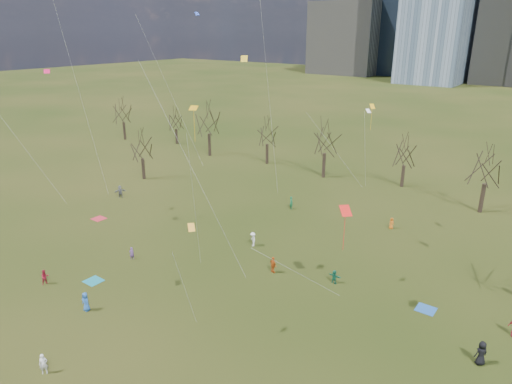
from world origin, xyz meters
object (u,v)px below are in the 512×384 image
Objects in this scene: person_0 at (86,302)px; blanket_teal at (94,281)px; person_1 at (43,364)px; blanket_navy at (426,309)px; person_2 at (45,277)px; person_4 at (273,265)px; blanket_crimson at (99,219)px.

blanket_teal is at bearing 142.31° from person_0.
person_1 is (8.02, -9.57, 0.77)m from blanket_teal.
blanket_navy is 0.92× the size of person_0.
person_2 is (-6.89, 0.25, -0.11)m from person_0.
person_1 reaches higher than blanket_teal.
person_2 is at bearing -150.35° from blanket_navy.
person_4 is at bearing -38.38° from person_2.
person_1 is (20.71, -19.21, 0.77)m from blanket_crimson.
person_2 is 0.87× the size of person_4.
person_2 is at bearing 96.66° from person_1.
person_0 reaches higher than person_1.
person_4 reaches higher than person_1.
person_1 is (-19.26, -23.90, 0.77)m from blanket_navy.
person_1 is at bearing -52.10° from person_0.
blanket_teal is 1.00× the size of blanket_navy.
person_1 is (4.31, -6.31, -0.08)m from person_0.
person_0 is 1.00× the size of person_4.
blanket_teal is 1.00× the size of blanket_crimson.
blanket_navy is at bearing -1.86° from person_1.
blanket_teal is 17.50m from person_4.
person_4 is (25.71, 2.01, 0.85)m from blanket_crimson.
person_0 is 6.90m from person_2.
person_4 is at bearing -169.36° from blanket_navy.
blanket_teal is 15.94m from blanket_crimson.
person_4 is at bearing 4.47° from blanket_crimson.
person_1 is 12.98m from person_2.
person_4 reaches higher than blanket_navy.
person_0 is 1.15× the size of person_2.
blanket_crimson is at bearing 145.38° from person_0.
blanket_teal is 0.93× the size of person_4.
blanket_crimson is 0.93× the size of person_4.
person_2 is (9.51, -12.66, 0.74)m from blanket_crimson.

